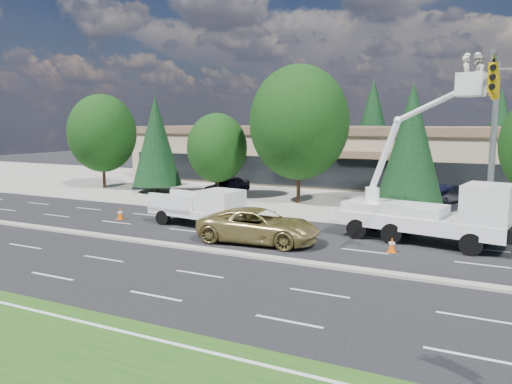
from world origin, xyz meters
The scene contains 22 objects.
ground centered at (0.00, 0.00, 0.00)m, with size 140.00×140.00×0.00m, color black.
concrete_apron centered at (0.00, 20.00, 0.01)m, with size 140.00×22.00×0.01m, color gray.
road_median centered at (0.00, 0.00, 0.06)m, with size 120.00×0.55×0.12m, color gray.
strip_mall centered at (0.00, 29.97, 2.83)m, with size 50.40×15.40×5.50m.
tree_front_a centered at (-22.00, 15.00, 4.95)m, with size 6.10×6.10×8.46m.
tree_front_b centered at (-16.00, 15.00, 4.39)m, with size 4.15×4.15×8.18m.
tree_front_c centered at (-10.00, 15.00, 3.91)m, with size 4.82×4.82×6.68m.
tree_front_d centered at (-3.00, 15.00, 5.92)m, with size 7.29×7.29×10.12m.
tree_front_e centered at (5.00, 15.00, 4.61)m, with size 4.36×4.36×8.59m.
tree_back_a centered at (-18.00, 42.00, 5.37)m, with size 5.08×5.08×10.01m.
tree_back_b centered at (-4.00, 42.00, 5.97)m, with size 5.64×5.64×11.12m.
tree_back_c centered at (10.00, 42.00, 5.20)m, with size 4.92×4.92×9.70m.
signal_mast centered at (10.03, 7.04, 6.06)m, with size 2.76×10.16×9.00m.
utility_pickup centered at (-4.87, 4.62, 0.91)m, with size 5.96×2.84×2.20m.
bucket_truck centered at (7.70, 6.08, 1.94)m, with size 8.54×3.82×9.10m.
traffic_cone_a centered at (-10.54, 4.14, 0.34)m, with size 0.40×0.40×0.70m.
traffic_cone_b centered at (-3.12, 3.51, 0.34)m, with size 0.40×0.40×0.70m.
traffic_cone_c centered at (0.46, 3.26, 0.34)m, with size 0.40×0.40×0.70m.
traffic_cone_d centered at (6.15, 3.61, 0.34)m, with size 0.40×0.40×0.70m.
minivan centered at (-0.21, 2.61, 0.85)m, with size 2.81×6.08×1.69m, color tan.
parked_car_west centered at (-9.85, 16.34, 0.75)m, with size 1.77×4.39×1.50m, color black.
parked_car_east centered at (6.75, 19.25, 0.68)m, with size 1.44×4.13×1.36m, color black.
Camera 1 is at (10.50, -19.32, 6.01)m, focal length 35.00 mm.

